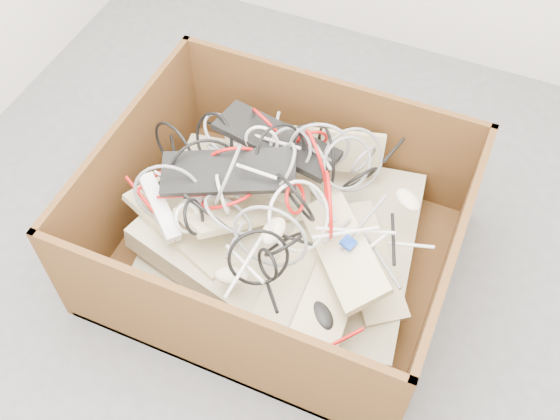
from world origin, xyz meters
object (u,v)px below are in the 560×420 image
at_px(power_strip_left, 218,187).
at_px(power_strip_right, 159,207).
at_px(vga_plug, 348,243).
at_px(cardboard_box, 273,239).

bearing_deg(power_strip_left, power_strip_right, 168.05).
bearing_deg(power_strip_left, vga_plug, -64.75).
height_order(cardboard_box, power_strip_right, cardboard_box).
bearing_deg(cardboard_box, power_strip_left, -177.80).
relative_size(power_strip_left, vga_plug, 6.88).
height_order(power_strip_left, power_strip_right, power_strip_left).
height_order(power_strip_right, vga_plug, power_strip_right).
relative_size(cardboard_box, vga_plug, 27.46).
relative_size(cardboard_box, power_strip_left, 3.99).
distance_m(cardboard_box, vga_plug, 0.39).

